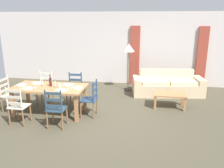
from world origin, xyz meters
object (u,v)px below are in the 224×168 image
dining_chair_far_left (45,88)px  dining_chair_head_east (91,99)px  dining_chair_near_left (18,106)px  dining_table (49,90)px  coffee_table (170,95)px  wine_bottle (50,82)px  dining_chair_near_right (56,108)px  dining_chair_far_right (75,89)px  dining_chair_head_west (9,94)px  standing_lamp (129,51)px  coffee_cup_primary (59,86)px  wine_glass_near_right (68,85)px  wine_glass_near_left (35,83)px  couch (167,86)px

dining_chair_far_left → dining_chair_head_east: same height
dining_chair_near_left → dining_chair_far_left: bearing=90.3°
dining_table → coffee_table: 3.34m
wine_bottle → coffee_table: size_ratio=0.35×
dining_chair_near_right → dining_chair_head_east: bearing=51.7°
dining_chair_far_right → coffee_table: (2.73, 0.24, -0.12)m
dining_chair_near_left → dining_chair_head_west: (-0.71, 0.76, 0.00)m
dining_chair_far_right → coffee_table: dining_chair_far_right is taller
dining_chair_head_west → standing_lamp: size_ratio=0.59×
coffee_cup_primary → wine_glass_near_right: bearing=-25.8°
dining_chair_near_right → wine_glass_near_left: (-0.82, 0.64, 0.38)m
coffee_cup_primary → standing_lamp: bearing=57.3°
dining_table → wine_glass_near_left: wine_glass_near_left is taller
wine_bottle → couch: bearing=34.3°
dining_chair_near_right → coffee_cup_primary: size_ratio=10.67×
wine_glass_near_right → dining_table: bearing=165.3°
wine_bottle → coffee_cup_primary: wine_bottle is taller
dining_chair_near_right → dining_chair_head_east: same height
couch → dining_chair_near_left: bearing=-140.9°
wine_glass_near_right → standing_lamp: size_ratio=0.10×
dining_chair_near_left → dining_chair_far_left: (-0.01, 1.49, 0.00)m
wine_bottle → standing_lamp: size_ratio=0.19×
dining_chair_near_right → dining_chair_far_left: size_ratio=1.00×
dining_chair_far_right → wine_glass_near_right: (0.13, -0.90, 0.38)m
dining_chair_head_west → coffee_table: (4.36, 0.99, -0.12)m
dining_chair_far_right → wine_glass_near_left: dining_chair_far_right is taller
wine_bottle → coffee_cup_primary: 0.28m
dining_chair_near_right → coffee_table: size_ratio=1.07×
dining_chair_near_right → couch: size_ratio=0.40×
dining_chair_head_west → wine_glass_near_right: (1.75, -0.15, 0.38)m
coffee_cup_primary → standing_lamp: (1.55, 2.41, 0.62)m
dining_chair_far_left → wine_glass_near_left: size_ratio=5.96×
dining_chair_far_left → dining_chair_head_west: bearing=-134.0°
dining_chair_far_left → dining_chair_far_right: same height
dining_chair_far_right → dining_chair_head_east: 0.99m
dining_chair_far_right → standing_lamp: (1.40, 1.64, 0.93)m
coffee_cup_primary → dining_chair_far_left: bearing=135.8°
dining_table → dining_chair_head_east: bearing=1.2°
dining_chair_head_east → dining_chair_far_right: bearing=132.9°
dining_chair_head_west → coffee_table: 4.47m
dining_chair_near_right → wine_glass_near_right: size_ratio=5.96×
dining_chair_near_right → coffee_cup_primary: (-0.19, 0.75, 0.32)m
dining_chair_head_west → wine_bottle: 1.27m
dining_chair_far_right → wine_glass_near_right: 0.98m
wine_glass_near_right → coffee_table: bearing=23.7°
dining_chair_near_left → dining_chair_near_right: 0.96m
dining_chair_far_right → standing_lamp: bearing=49.6°
dining_chair_far_right → dining_chair_head_west: size_ratio=1.00×
wine_glass_near_right → wine_bottle: bearing=159.7°
coffee_table → standing_lamp: standing_lamp is taller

